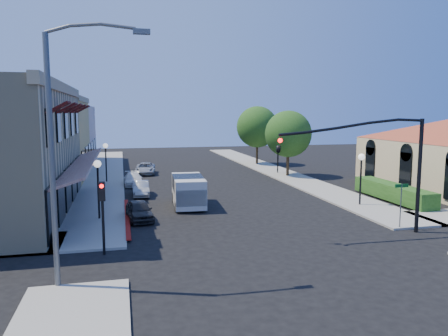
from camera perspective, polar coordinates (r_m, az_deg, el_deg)
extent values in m
plane|color=black|center=(20.46, 7.90, -10.78)|extent=(120.00, 120.00, 0.00)
cube|color=gray|center=(45.57, -15.20, -0.83)|extent=(3.50, 50.00, 0.12)
cube|color=gray|center=(48.22, 6.05, -0.17)|extent=(3.50, 50.00, 0.12)
cube|color=maroon|center=(26.87, -12.52, -6.48)|extent=(0.25, 10.00, 0.06)
cube|color=tan|center=(29.36, -20.48, 9.74)|extent=(0.50, 18.20, 0.60)
cube|color=#561416|center=(29.40, -18.04, 0.56)|extent=(1.75, 17.00, 0.67)
cube|color=#430D0D|center=(22.29, -20.77, 7.41)|extent=(1.02, 1.50, 0.60)
cube|color=#430D0D|center=(25.67, -19.79, 7.38)|extent=(1.02, 1.50, 0.60)
cube|color=#430D0D|center=(29.05, -19.04, 7.36)|extent=(1.02, 1.50, 0.60)
cube|color=#430D0D|center=(32.43, -18.45, 7.34)|extent=(1.02, 1.50, 0.60)
cube|color=#430D0D|center=(35.82, -17.97, 7.33)|extent=(1.02, 1.50, 0.60)
cube|color=black|center=(22.37, -21.63, -5.42)|extent=(0.12, 2.60, 2.60)
cube|color=black|center=(25.67, -20.55, -3.77)|extent=(0.12, 2.60, 2.60)
cube|color=black|center=(28.99, -19.71, -2.50)|extent=(0.12, 2.60, 2.60)
cube|color=black|center=(32.33, -19.05, -1.49)|extent=(0.12, 2.60, 2.60)
cube|color=black|center=(35.68, -18.52, -0.67)|extent=(0.12, 2.60, 2.60)
cube|color=tan|center=(44.97, -24.04, 3.48)|extent=(10.00, 12.00, 7.60)
cube|color=beige|center=(56.80, -21.80, 3.96)|extent=(10.00, 12.00, 7.00)
cube|color=black|center=(36.90, 22.61, -0.29)|extent=(0.12, 1.40, 2.80)
cube|color=black|center=(41.02, 18.54, 0.61)|extent=(0.12, 1.40, 2.80)
cube|color=#1F4A15|center=(33.60, 21.14, -4.03)|extent=(1.40, 8.00, 1.10)
cylinder|color=#392817|center=(43.47, 8.31, 0.28)|extent=(0.28, 0.28, 2.10)
sphere|color=#1F4A15|center=(43.20, 8.39, 4.43)|extent=(4.56, 4.56, 4.56)
cylinder|color=#392817|center=(52.83, 4.33, 1.68)|extent=(0.28, 0.28, 2.27)
sphere|color=#1F4A15|center=(52.60, 4.37, 5.38)|extent=(4.94, 4.94, 4.94)
cylinder|color=black|center=(24.98, 24.12, -0.99)|extent=(0.20, 0.20, 6.00)
cylinder|color=black|center=(22.60, 16.55, 5.16)|extent=(7.80, 0.14, 0.14)
imported|color=black|center=(20.99, 7.16, 2.80)|extent=(0.20, 0.16, 1.00)
sphere|color=#FF0C0C|center=(20.80, 7.35, 3.59)|extent=(0.22, 0.22, 0.22)
cylinder|color=black|center=(20.22, -15.51, -6.79)|extent=(0.12, 0.12, 3.00)
cube|color=black|center=(19.78, -15.66, -2.95)|extent=(0.28, 0.22, 0.85)
sphere|color=#FF0C0C|center=(19.62, -15.70, -2.30)|extent=(0.18, 0.18, 0.18)
cylinder|color=#595B5E|center=(16.39, -21.57, 0.37)|extent=(0.20, 0.20, 9.00)
cylinder|color=#595B5E|center=(16.39, -16.95, 17.25)|extent=(3.00, 0.12, 0.12)
cube|color=#595B5E|center=(16.37, -10.72, 17.10)|extent=(0.60, 0.25, 0.18)
cylinder|color=#595B5E|center=(25.53, 22.07, -4.71)|extent=(0.06, 0.06, 2.50)
cube|color=#0C591E|center=(25.32, 22.19, -2.16)|extent=(0.80, 0.04, 0.18)
cylinder|color=black|center=(26.57, -16.07, -3.22)|extent=(0.12, 0.12, 3.20)
sphere|color=white|center=(26.31, -16.21, 0.53)|extent=(0.44, 0.44, 0.44)
cylinder|color=black|center=(40.41, -15.14, 0.36)|extent=(0.12, 0.12, 3.20)
sphere|color=white|center=(40.24, -15.23, 2.83)|extent=(0.44, 0.44, 0.44)
cylinder|color=black|center=(30.78, 17.40, -1.85)|extent=(0.12, 0.12, 3.20)
sphere|color=white|center=(30.56, 17.53, 1.39)|extent=(0.44, 0.44, 0.44)
cylinder|color=black|center=(45.16, 7.04, 1.27)|extent=(0.12, 0.12, 3.20)
sphere|color=white|center=(45.01, 7.07, 3.48)|extent=(0.44, 0.44, 0.44)
cube|color=beige|center=(29.50, -4.68, -2.94)|extent=(2.24, 4.66, 1.86)
cube|color=beige|center=(27.60, -4.31, -3.87)|extent=(1.95, 0.74, 1.03)
cube|color=black|center=(27.86, -4.39, -2.68)|extent=(1.76, 0.21, 0.93)
cube|color=black|center=(29.73, -4.74, -1.95)|extent=(2.15, 2.80, 0.93)
cylinder|color=black|center=(28.07, -6.17, -5.04)|extent=(0.30, 0.70, 0.68)
cylinder|color=black|center=(31.10, -6.53, -3.82)|extent=(0.30, 0.70, 0.68)
cylinder|color=black|center=(28.23, -2.60, -4.93)|extent=(0.30, 0.70, 0.68)
cylinder|color=black|center=(31.24, -3.31, -3.74)|extent=(0.30, 0.70, 0.68)
imported|color=black|center=(26.27, -11.01, -5.47)|extent=(1.72, 3.51, 1.15)
imported|color=#A4A8A9|center=(33.69, -10.83, -2.66)|extent=(1.22, 3.42, 1.12)
imported|color=white|center=(38.56, -11.77, -1.45)|extent=(1.59, 3.79, 1.09)
imported|color=#B0B2B5|center=(45.39, -10.24, -0.06)|extent=(2.28, 4.31, 1.15)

